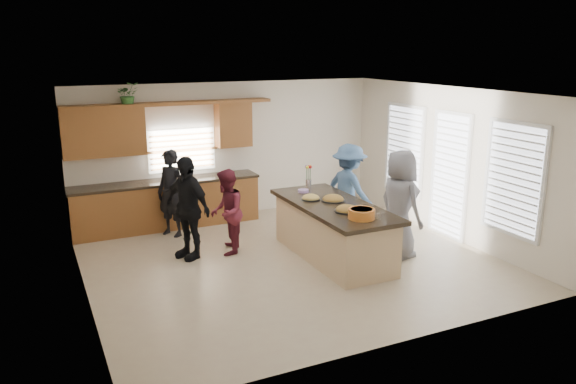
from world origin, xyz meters
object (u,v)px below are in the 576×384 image
salad_bowl (362,213)px  woman_left_mid (227,212)px  woman_right_back (349,190)px  woman_right_front (400,204)px  woman_left_front (187,208)px  island (333,232)px  woman_left_back (171,193)px

salad_bowl → woman_left_mid: 2.43m
woman_right_back → woman_right_front: bearing=172.0°
woman_left_front → island: bearing=39.3°
woman_left_front → salad_bowl: bearing=23.1°
island → woman_left_mid: 1.86m
island → salad_bowl: size_ratio=6.60×
woman_left_mid → woman_right_back: size_ratio=0.85×
island → woman_right_back: size_ratio=1.55×
island → woman_left_front: woman_left_front is taller
woman_left_back → island: bearing=8.4°
woman_left_front → woman_left_back: bearing=153.4°
woman_left_front → woman_right_front: 3.58m
woman_left_mid → salad_bowl: bearing=62.5°
island → woman_left_mid: size_ratio=1.83×
woman_left_front → woman_right_front: (3.26, -1.46, 0.04)m
salad_bowl → woman_right_back: 2.10m
salad_bowl → woman_left_front: size_ratio=0.23×
salad_bowl → woman_right_front: 1.20m
woman_left_front → woman_right_back: size_ratio=1.01×
woman_left_back → woman_right_front: size_ratio=0.89×
island → woman_left_mid: woman_left_mid is taller
woman_left_front → woman_right_front: size_ratio=0.95×
woman_left_front → woman_right_back: woman_left_front is taller
woman_right_back → island: bearing=123.0°
salad_bowl → woman_left_mid: bearing=129.0°
woman_right_front → woman_left_back: bearing=44.8°
woman_left_mid → woman_right_front: size_ratio=0.80×
woman_left_mid → woman_right_back: (2.44, -0.00, 0.13)m
woman_left_back → woman_left_mid: woman_left_back is taller
woman_right_back → woman_right_front: (0.16, -1.37, 0.05)m
island → woman_right_front: woman_right_front is taller
salad_bowl → woman_left_back: 3.88m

